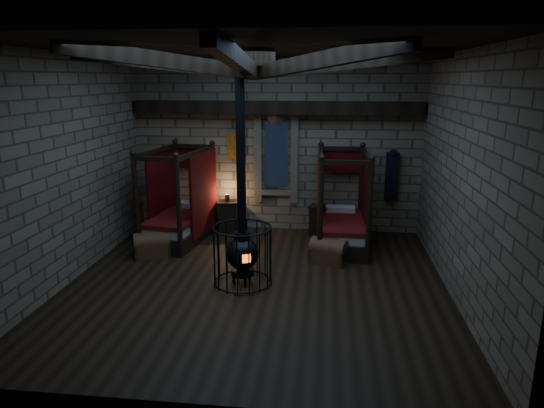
# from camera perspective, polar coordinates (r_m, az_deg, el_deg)

# --- Properties ---
(room) EXTENTS (7.02, 7.02, 4.29)m
(room) POSITION_cam_1_polar(r_m,az_deg,el_deg) (8.49, -1.97, 14.66)
(room) COLOR black
(room) RESTS_ON ground
(bed_left) EXTENTS (1.38, 2.21, 2.17)m
(bed_left) POSITION_cam_1_polar(r_m,az_deg,el_deg) (11.60, -10.71, -1.66)
(bed_left) COLOR black
(bed_left) RESTS_ON ground
(bed_right) EXTENTS (1.15, 2.10, 2.16)m
(bed_right) POSITION_cam_1_polar(r_m,az_deg,el_deg) (11.12, 8.15, -2.27)
(bed_right) COLOR black
(bed_right) RESTS_ON ground
(trunk_left) EXTENTS (0.86, 0.73, 0.54)m
(trunk_left) POSITION_cam_1_polar(r_m,az_deg,el_deg) (10.78, -13.95, -4.74)
(trunk_left) COLOR brown
(trunk_left) RESTS_ON ground
(trunk_right) EXTENTS (0.84, 0.69, 0.54)m
(trunk_right) POSITION_cam_1_polar(r_m,az_deg,el_deg) (10.18, 6.67, -5.59)
(trunk_right) COLOR brown
(trunk_right) RESTS_ON ground
(nightstand_left) EXTENTS (0.57, 0.56, 0.95)m
(nightstand_left) POSITION_cam_1_polar(r_m,az_deg,el_deg) (12.16, -5.24, -1.36)
(nightstand_left) COLOR black
(nightstand_left) RESTS_ON ground
(nightstand_right) EXTENTS (0.53, 0.52, 0.81)m
(nightstand_right) POSITION_cam_1_polar(r_m,az_deg,el_deg) (11.86, 5.54, -1.89)
(nightstand_right) COLOR black
(nightstand_right) RESTS_ON ground
(stove) EXTENTS (1.09, 1.09, 4.05)m
(stove) POSITION_cam_1_polar(r_m,az_deg,el_deg) (8.98, -3.51, -5.49)
(stove) COLOR black
(stove) RESTS_ON ground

